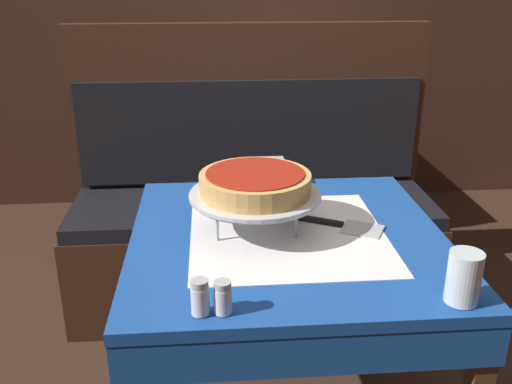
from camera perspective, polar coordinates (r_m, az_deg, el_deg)
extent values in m
cube|color=#194799|center=(1.55, 3.18, -4.73)|extent=(0.84, 0.84, 0.03)
cube|color=white|center=(1.55, 3.19, -4.20)|extent=(0.52, 0.52, 0.00)
cube|color=#194799|center=(1.58, 3.13, -6.87)|extent=(0.84, 0.84, 0.10)
cube|color=#4C331E|center=(2.07, -9.34, -9.53)|extent=(0.05, 0.05, 0.71)
cube|color=#4C331E|center=(2.14, 12.00, -8.58)|extent=(0.05, 0.05, 0.71)
cube|color=beige|center=(3.18, 3.90, 8.91)|extent=(0.67, 0.67, 0.03)
cube|color=white|center=(3.18, 3.91, 9.20)|extent=(0.41, 0.41, 0.00)
cube|color=beige|center=(3.20, 3.87, 7.44)|extent=(0.66, 0.66, 0.14)
cube|color=#4C331E|center=(2.97, -1.16, 0.63)|extent=(0.05, 0.05, 0.70)
cube|color=#4C331E|center=(3.06, 10.09, 0.94)|extent=(0.05, 0.05, 0.70)
cube|color=#4C331E|center=(3.54, -1.76, 4.08)|extent=(0.05, 0.05, 0.70)
cube|color=#4C331E|center=(3.61, 7.78, 4.28)|extent=(0.05, 0.05, 0.70)
cube|color=#3D2316|center=(2.54, -0.27, -6.57)|extent=(1.55, 0.52, 0.43)
cube|color=black|center=(2.43, -0.28, -1.46)|extent=(1.52, 0.51, 0.06)
cube|color=#3D2316|center=(2.53, -0.69, 8.60)|extent=(1.55, 0.06, 0.71)
cube|color=black|center=(2.52, -0.62, 6.03)|extent=(1.49, 0.02, 0.45)
cube|color=#3D2319|center=(3.51, -1.47, 18.06)|extent=(6.00, 0.04, 2.40)
cylinder|color=#ADADB2|center=(1.66, -0.42, -0.54)|extent=(0.01, 0.01, 0.09)
cylinder|color=#ADADB2|center=(1.49, -3.90, -3.26)|extent=(0.01, 0.01, 0.09)
cylinder|color=#ADADB2|center=(1.51, 4.04, -2.99)|extent=(0.01, 0.01, 0.09)
cylinder|color=#ADADB2|center=(1.53, -0.09, -0.75)|extent=(0.24, 0.24, 0.01)
cylinder|color=silver|center=(1.53, -0.09, -0.54)|extent=(0.34, 0.34, 0.01)
cylinder|color=silver|center=(1.53, -0.09, -0.26)|extent=(0.36, 0.36, 0.01)
cylinder|color=tan|center=(1.52, -0.09, 0.86)|extent=(0.30, 0.30, 0.05)
cylinder|color=#A82314|center=(1.51, -0.09, 1.85)|extent=(0.26, 0.26, 0.01)
cube|color=#BCBCC1|center=(1.59, 10.58, -3.69)|extent=(0.14, 0.13, 0.00)
cube|color=black|center=(1.62, 5.51, -2.74)|extent=(0.18, 0.10, 0.01)
cylinder|color=silver|center=(1.30, 20.07, -8.02)|extent=(0.07, 0.07, 0.12)
cylinder|color=silver|center=(1.20, -5.61, -10.74)|extent=(0.04, 0.04, 0.06)
cylinder|color=#B7B7BC|center=(1.18, -5.68, -9.13)|extent=(0.04, 0.04, 0.02)
cylinder|color=silver|center=(1.20, -3.34, -10.77)|extent=(0.04, 0.04, 0.06)
cylinder|color=#B7B7BC|center=(1.18, -3.38, -9.28)|extent=(0.04, 0.04, 0.02)
cube|color=#B2B2B7|center=(1.87, 1.26, 2.05)|extent=(0.10, 0.05, 0.09)
cube|color=black|center=(3.26, 3.00, 9.83)|extent=(0.14, 0.14, 0.03)
cylinder|color=black|center=(3.25, 3.03, 11.42)|extent=(0.01, 0.01, 0.15)
cylinder|color=red|center=(3.29, 2.92, 11.25)|extent=(0.04, 0.04, 0.12)
cylinder|color=white|center=(3.21, 3.13, 10.97)|extent=(0.04, 0.04, 0.12)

